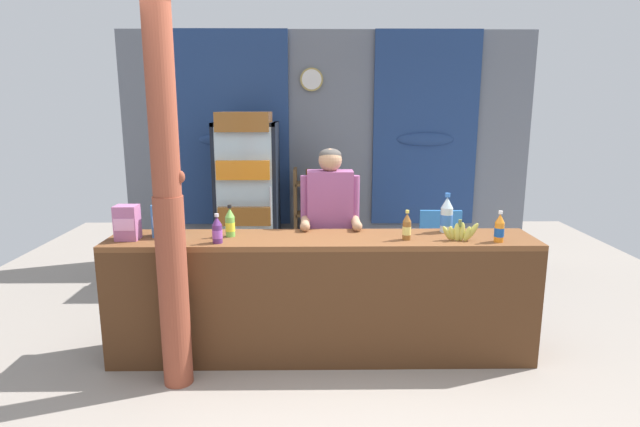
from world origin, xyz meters
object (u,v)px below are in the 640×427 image
at_px(soda_bottle_orange_soda, 499,229).
at_px(soda_bottle_lime_soda, 230,223).
at_px(soda_bottle_water, 447,216).
at_px(snack_box_wafer, 127,223).
at_px(drink_fridge, 247,188).
at_px(plastic_lawn_chair, 437,242).
at_px(soda_bottle_grape_soda, 217,231).
at_px(timber_post, 168,204).
at_px(stall_counter, 322,289).
at_px(banana_bunch, 460,232).
at_px(soda_bottle_iced_tea, 407,227).
at_px(bottle_shelf_rack, 314,216).
at_px(snack_box_biscuit, 168,220).
at_px(shopkeeper, 330,219).

distance_m(soda_bottle_orange_soda, soda_bottle_lime_soda, 1.96).
height_order(soda_bottle_water, snack_box_wafer, soda_bottle_water).
relative_size(drink_fridge, plastic_lawn_chair, 2.13).
relative_size(soda_bottle_grape_soda, snack_box_wafer, 0.84).
bearing_deg(soda_bottle_grape_soda, soda_bottle_lime_soda, 71.49).
distance_m(timber_post, soda_bottle_lime_soda, 0.59).
bearing_deg(snack_box_wafer, timber_post, -41.64).
distance_m(stall_counter, banana_bunch, 1.09).
xyz_separation_m(drink_fridge, banana_bunch, (1.79, -2.02, -0.01)).
xyz_separation_m(soda_bottle_iced_tea, soda_bottle_lime_soda, (-1.30, 0.11, 0.01)).
bearing_deg(drink_fridge, banana_bunch, -48.43).
bearing_deg(soda_bottle_grape_soda, timber_post, -135.24).
bearing_deg(banana_bunch, soda_bottle_lime_soda, 175.17).
relative_size(bottle_shelf_rack, soda_bottle_lime_soda, 4.95).
distance_m(timber_post, bottle_shelf_rack, 2.83).
height_order(plastic_lawn_chair, snack_box_biscuit, snack_box_biscuit).
height_order(timber_post, drink_fridge, timber_post).
bearing_deg(soda_bottle_orange_soda, soda_bottle_iced_tea, 173.92).
xyz_separation_m(bottle_shelf_rack, plastic_lawn_chair, (1.28, -0.70, -0.13)).
bearing_deg(soda_bottle_lime_soda, drink_fridge, 93.30).
relative_size(soda_bottle_iced_tea, soda_bottle_lime_soda, 0.91).
bearing_deg(soda_bottle_iced_tea, drink_fridge, 125.30).
xyz_separation_m(timber_post, soda_bottle_orange_soda, (2.27, 0.26, -0.23)).
relative_size(soda_bottle_iced_tea, snack_box_biscuit, 0.90).
xyz_separation_m(soda_bottle_orange_soda, banana_bunch, (-0.27, 0.04, -0.03)).
distance_m(stall_counter, bottle_shelf_rack, 2.28).
bearing_deg(banana_bunch, drink_fridge, 131.57).
xyz_separation_m(soda_bottle_grape_soda, banana_bunch, (1.74, 0.04, -0.03)).
relative_size(soda_bottle_grape_soda, soda_bottle_orange_soda, 0.94).
height_order(drink_fridge, soda_bottle_water, drink_fridge).
bearing_deg(plastic_lawn_chair, banana_bunch, -98.32).
bearing_deg(plastic_lawn_chair, shopkeeper, -138.40).
bearing_deg(snack_box_biscuit, banana_bunch, -4.17).
xyz_separation_m(stall_counter, soda_bottle_lime_soda, (-0.68, 0.14, 0.46)).
distance_m(drink_fridge, snack_box_wafer, 2.05).
xyz_separation_m(timber_post, snack_box_wafer, (-0.41, 0.36, -0.20)).
bearing_deg(soda_bottle_water, soda_bottle_lime_soda, -175.85).
relative_size(soda_bottle_grape_soda, banana_bunch, 0.76).
height_order(snack_box_wafer, snack_box_biscuit, snack_box_wafer).
bearing_deg(snack_box_wafer, drink_fridge, 72.32).
relative_size(soda_bottle_lime_soda, snack_box_wafer, 0.95).
xyz_separation_m(stall_counter, soda_bottle_orange_soda, (1.27, -0.04, 0.46)).
relative_size(soda_bottle_orange_soda, snack_box_wafer, 0.90).
bearing_deg(snack_box_wafer, soda_bottle_orange_soda, -2.14).
height_order(timber_post, bottle_shelf_rack, timber_post).
bearing_deg(banana_bunch, shopkeeper, 149.14).
bearing_deg(shopkeeper, plastic_lawn_chair, 41.60).
bearing_deg(drink_fridge, stall_counter, -68.62).
bearing_deg(snack_box_biscuit, shopkeeper, 17.99).
bearing_deg(shopkeeper, soda_bottle_iced_tea, -43.90).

